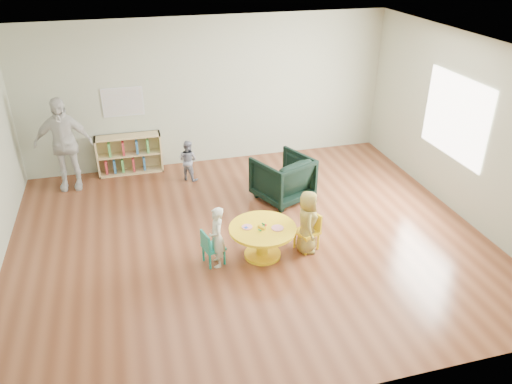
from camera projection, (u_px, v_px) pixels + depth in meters
room at (249, 119)px, 6.68m from camera, size 7.10×7.00×2.80m
activity_table at (263, 236)px, 7.01m from camera, size 0.95×0.95×0.52m
kid_chair_left at (211, 247)px, 6.87m from camera, size 0.33×0.33×0.51m
kid_chair_right at (309, 230)px, 7.20m from camera, size 0.40×0.40×0.56m
bookshelf at (129, 154)px, 9.46m from camera, size 1.20×0.30×0.75m
alphabet_poster at (123, 102)px, 9.10m from camera, size 0.74×0.01×0.54m
armchair at (283, 178)px, 8.49m from camera, size 1.11×1.12×0.78m
child_left at (217, 237)px, 6.77m from camera, size 0.23×0.34×0.89m
child_right at (307, 222)px, 7.06m from camera, size 0.41×0.52×0.95m
toddler at (188, 160)px, 9.16m from camera, size 0.47×0.46×0.77m
adult_caretaker at (64, 144)px, 8.66m from camera, size 1.01×0.48×1.68m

